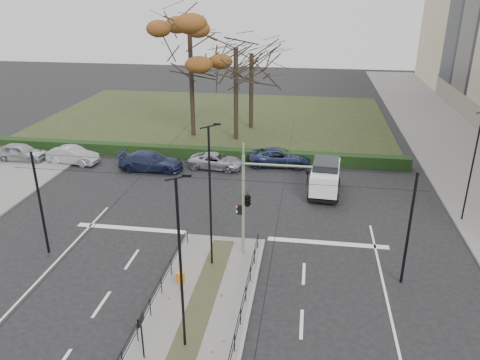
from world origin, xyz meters
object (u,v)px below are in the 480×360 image
(litter_bin, at_px, (180,277))
(parked_car_fourth, at_px, (216,161))
(traffic_light, at_px, (249,198))
(rust_tree, at_px, (190,32))
(streetlamp_median_near, at_px, (181,264))
(parked_car_second, at_px, (73,155))
(parked_car_fifth, at_px, (279,157))
(streetlamp_median_far, at_px, (211,196))
(bare_tree_near, at_px, (236,55))
(info_panel, at_px, (141,324))
(parked_car_first, at_px, (20,152))
(white_van, at_px, (325,176))
(parked_car_third, at_px, (151,161))
(bare_tree_center, at_px, (252,59))
(streetlamp_sidewalk, at_px, (473,166))

(litter_bin, height_order, parked_car_fourth, parked_car_fourth)
(traffic_light, xyz_separation_m, rust_tree, (-8.53, 21.77, 6.53))
(streetlamp_median_near, relative_size, parked_car_second, 1.74)
(traffic_light, relative_size, parked_car_fifth, 1.12)
(streetlamp_median_far, height_order, bare_tree_near, bare_tree_near)
(traffic_light, distance_m, rust_tree, 24.27)
(info_panel, bearing_deg, bare_tree_near, 91.84)
(parked_car_second, bearing_deg, bare_tree_near, -49.02)
(parked_car_second, xyz_separation_m, parked_car_fifth, (17.30, 2.16, -0.01))
(parked_car_second, distance_m, parked_car_fourth, 12.20)
(info_panel, xyz_separation_m, parked_car_first, (-18.32, 20.80, -0.97))
(parked_car_first, xyz_separation_m, white_van, (25.72, -2.95, 0.50))
(litter_bin, relative_size, info_panel, 0.51)
(info_panel, height_order, bare_tree_near, bare_tree_near)
(traffic_light, distance_m, litter_bin, 5.51)
(streetlamp_median_far, height_order, parked_car_first, streetlamp_median_far)
(streetlamp_median_near, distance_m, parked_car_fifth, 22.49)
(streetlamp_median_far, height_order, parked_car_third, streetlamp_median_far)
(traffic_light, bearing_deg, bare_tree_center, 97.10)
(streetlamp_sidewalk, distance_m, parked_car_first, 35.06)
(streetlamp_sidewalk, relative_size, parked_car_fourth, 1.60)
(traffic_light, relative_size, litter_bin, 5.46)
(parked_car_third, bearing_deg, traffic_light, -141.15)
(parked_car_fifth, bearing_deg, streetlamp_median_near, 169.75)
(streetlamp_median_far, bearing_deg, streetlamp_median_near, -88.55)
(traffic_light, xyz_separation_m, info_panel, (-3.13, -8.48, -1.74))
(streetlamp_median_far, relative_size, rust_tree, 0.60)
(white_van, distance_m, parked_car_fifth, 6.36)
(traffic_light, bearing_deg, parked_car_third, 129.04)
(traffic_light, distance_m, parked_car_fourth, 14.14)
(parked_car_third, bearing_deg, parked_car_fourth, -76.84)
(litter_bin, relative_size, streetlamp_median_far, 0.14)
(parked_car_first, bearing_deg, streetlamp_sidewalk, -100.89)
(bare_tree_center, bearing_deg, bare_tree_near, -102.33)
(litter_bin, distance_m, parked_car_third, 17.24)
(streetlamp_median_near, xyz_separation_m, streetlamp_median_far, (-0.16, 6.23, 0.07))
(parked_car_fourth, height_order, parked_car_fifth, parked_car_fifth)
(streetlamp_sidewalk, bearing_deg, rust_tree, 143.98)
(info_panel, height_order, parked_car_fifth, info_panel)
(litter_bin, relative_size, parked_car_second, 0.24)
(litter_bin, distance_m, parked_car_second, 21.42)
(parked_car_third, height_order, white_van, white_van)
(parked_car_third, distance_m, rust_tree, 13.59)
(bare_tree_center, bearing_deg, parked_car_fifth, -70.63)
(streetlamp_sidewalk, bearing_deg, traffic_light, -154.57)
(info_panel, distance_m, parked_car_fourth, 21.65)
(info_panel, height_order, streetlamp_sidewalk, streetlamp_sidewalk)
(streetlamp_sidewalk, bearing_deg, streetlamp_median_far, -153.07)
(rust_tree, bearing_deg, traffic_light, -68.59)
(streetlamp_median_near, distance_m, parked_car_third, 21.28)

